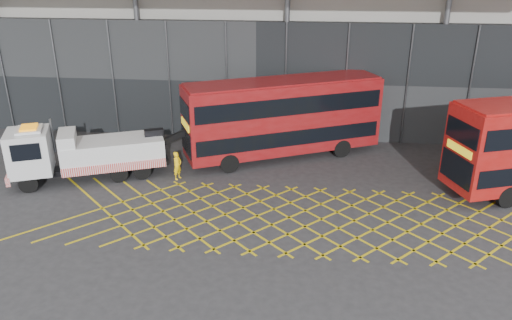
# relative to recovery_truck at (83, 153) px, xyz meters

# --- Properties ---
(ground_plane) EXTENTS (120.00, 120.00, 0.00)m
(ground_plane) POSITION_rel_recovery_truck_xyz_m (7.13, -3.42, -1.62)
(ground_plane) COLOR #2C2C2E
(road_markings) EXTENTS (27.96, 7.16, 0.01)m
(road_markings) POSITION_rel_recovery_truck_xyz_m (12.73, -3.42, -1.61)
(road_markings) COLOR gold
(road_markings) RESTS_ON ground_plane
(recovery_truck) EXTENTS (9.79, 5.40, 3.50)m
(recovery_truck) POSITION_rel_recovery_truck_xyz_m (0.00, 0.00, 0.00)
(recovery_truck) COLOR black
(recovery_truck) RESTS_ON ground_plane
(bus_towed) EXTENTS (12.35, 7.76, 5.02)m
(bus_towed) POSITION_rel_recovery_truck_xyz_m (11.15, 4.55, 1.17)
(bus_towed) COLOR maroon
(bus_towed) RESTS_ON ground_plane
(worker) EXTENTS (0.61, 0.72, 1.67)m
(worker) POSITION_rel_recovery_truck_xyz_m (5.33, 0.54, -0.78)
(worker) COLOR yellow
(worker) RESTS_ON ground_plane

